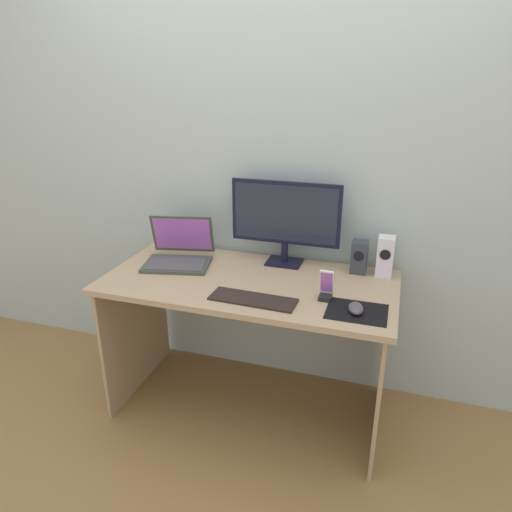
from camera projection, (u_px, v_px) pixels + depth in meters
name	position (u px, v px, depth m)	size (l,w,h in m)	color
ground_plane	(250.00, 404.00, 2.49)	(8.00, 8.00, 0.00)	olive
wall_back	(272.00, 160.00, 2.37)	(6.00, 0.04, 2.50)	#A4B4B2
desk	(249.00, 308.00, 2.27)	(1.40, 0.68, 0.74)	tan
monitor	(285.00, 218.00, 2.31)	(0.56, 0.14, 0.43)	black
speaker_right	(385.00, 256.00, 2.23)	(0.08, 0.09, 0.20)	silver
speaker_near_monitor	(359.00, 257.00, 2.27)	(0.08, 0.09, 0.16)	#313742
laptop	(179.00, 254.00, 2.40)	(0.39, 0.37, 0.23)	#3A433A
keyboard_external	(253.00, 299.00, 2.01)	(0.38, 0.13, 0.01)	black
mousepad	(357.00, 311.00, 1.91)	(0.25, 0.20, 0.00)	black
mouse	(356.00, 308.00, 1.90)	(0.06, 0.10, 0.04)	#4C4450
phone_in_dock	(326.00, 289.00, 2.01)	(0.06, 0.06, 0.14)	black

